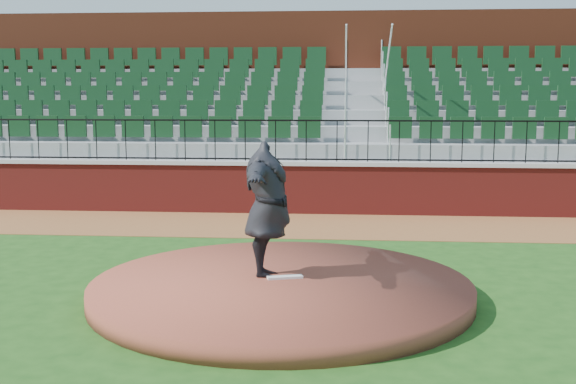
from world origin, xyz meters
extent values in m
plane|color=#1C4614|center=(0.00, 0.00, 0.00)|extent=(90.00, 90.00, 0.00)
cube|color=brown|center=(0.00, 5.40, 0.01)|extent=(34.00, 3.20, 0.01)
cube|color=maroon|center=(0.00, 7.00, 0.60)|extent=(34.00, 0.35, 1.20)
cube|color=#B7B7B7|center=(0.00, 7.00, 1.25)|extent=(34.00, 0.45, 0.10)
cube|color=maroon|center=(0.00, 12.52, 2.75)|extent=(34.00, 0.50, 5.50)
cylinder|color=brown|center=(0.05, -0.38, 0.12)|extent=(5.55, 5.55, 0.25)
cube|color=white|center=(0.10, -0.23, 0.27)|extent=(0.54, 0.28, 0.04)
imported|color=black|center=(-0.18, -0.10, 1.26)|extent=(0.81, 2.52, 2.02)
camera|label=1|loc=(0.97, -10.49, 2.98)|focal=44.58mm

